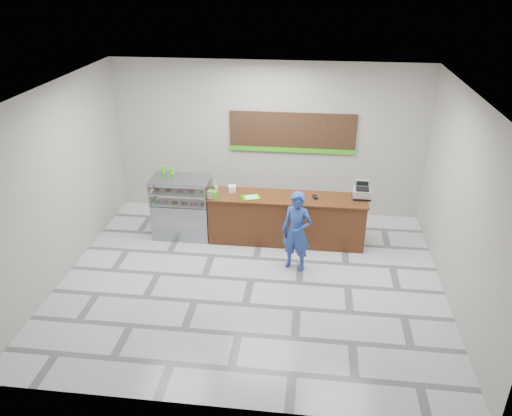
# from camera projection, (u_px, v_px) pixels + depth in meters

# --- Properties ---
(floor) EXTENTS (7.00, 7.00, 0.00)m
(floor) POSITION_uv_depth(u_px,v_px,m) (251.00, 280.00, 9.30)
(floor) COLOR silver
(floor) RESTS_ON ground
(back_wall) EXTENTS (7.00, 0.00, 7.00)m
(back_wall) POSITION_uv_depth(u_px,v_px,m) (268.00, 140.00, 11.21)
(back_wall) COLOR #B3AFA5
(back_wall) RESTS_ON floor
(ceiling) EXTENTS (7.00, 7.00, 0.00)m
(ceiling) POSITION_uv_depth(u_px,v_px,m) (250.00, 93.00, 7.77)
(ceiling) COLOR silver
(ceiling) RESTS_ON back_wall
(sales_counter) EXTENTS (3.26, 0.76, 1.03)m
(sales_counter) POSITION_uv_depth(u_px,v_px,m) (287.00, 219.00, 10.40)
(sales_counter) COLOR #582911
(sales_counter) RESTS_ON floor
(display_case) EXTENTS (1.22, 0.72, 1.33)m
(display_case) POSITION_uv_depth(u_px,v_px,m) (182.00, 207.00, 10.57)
(display_case) COLOR gray
(display_case) RESTS_ON floor
(menu_board) EXTENTS (2.80, 0.06, 0.90)m
(menu_board) POSITION_uv_depth(u_px,v_px,m) (292.00, 133.00, 11.04)
(menu_board) COLOR black
(menu_board) RESTS_ON back_wall
(cash_register) EXTENTS (0.38, 0.39, 0.35)m
(cash_register) POSITION_uv_depth(u_px,v_px,m) (362.00, 192.00, 10.09)
(cash_register) COLOR black
(cash_register) RESTS_ON sales_counter
(card_terminal) EXTENTS (0.12, 0.18, 0.04)m
(card_terminal) POSITION_uv_depth(u_px,v_px,m) (315.00, 197.00, 10.11)
(card_terminal) COLOR black
(card_terminal) RESTS_ON sales_counter
(serving_tray) EXTENTS (0.44, 0.37, 0.02)m
(serving_tray) POSITION_uv_depth(u_px,v_px,m) (251.00, 197.00, 10.12)
(serving_tray) COLOR #25B000
(serving_tray) RESTS_ON sales_counter
(napkin_box) EXTENTS (0.18, 0.18, 0.13)m
(napkin_box) POSITION_uv_depth(u_px,v_px,m) (232.00, 189.00, 10.39)
(napkin_box) COLOR white
(napkin_box) RESTS_ON sales_counter
(straw_cup) EXTENTS (0.07, 0.07, 0.11)m
(straw_cup) POSITION_uv_depth(u_px,v_px,m) (216.00, 188.00, 10.43)
(straw_cup) COLOR silver
(straw_cup) RESTS_ON sales_counter
(promo_box) EXTENTS (0.21, 0.16, 0.17)m
(promo_box) POSITION_uv_depth(u_px,v_px,m) (212.00, 195.00, 10.06)
(promo_box) COLOR #3BC018
(promo_box) RESTS_ON sales_counter
(donut_decal) EXTENTS (0.15, 0.15, 0.00)m
(donut_decal) POSITION_uv_depth(u_px,v_px,m) (301.00, 197.00, 10.15)
(donut_decal) COLOR #FB6190
(donut_decal) RESTS_ON sales_counter
(green_cup_left) EXTENTS (0.10, 0.10, 0.15)m
(green_cup_left) POSITION_uv_depth(u_px,v_px,m) (164.00, 170.00, 10.52)
(green_cup_left) COLOR #3BC018
(green_cup_left) RESTS_ON display_case
(green_cup_right) EXTENTS (0.09, 0.09, 0.13)m
(green_cup_right) POSITION_uv_depth(u_px,v_px,m) (172.00, 171.00, 10.46)
(green_cup_right) COLOR #3BC018
(green_cup_right) RESTS_ON display_case
(customer) EXTENTS (0.67, 0.54, 1.58)m
(customer) POSITION_uv_depth(u_px,v_px,m) (297.00, 232.00, 9.34)
(customer) COLOR #264399
(customer) RESTS_ON floor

